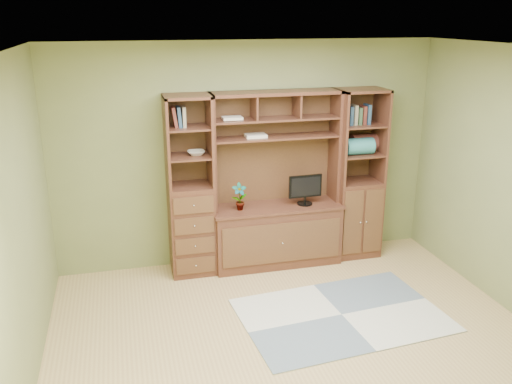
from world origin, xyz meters
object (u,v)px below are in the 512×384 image
object	(u,v)px
right_tower	(358,174)
monitor	(305,184)
left_tower	(190,187)
center_hutch	(277,182)

from	to	relation	value
right_tower	monitor	distance (m)	0.70
left_tower	monitor	xyz separation A→B (m)	(1.34, -0.07, -0.05)
left_tower	monitor	distance (m)	1.34
right_tower	monitor	world-z (taller)	right_tower
right_tower	monitor	size ratio (longest dim) A/B	4.16
right_tower	monitor	bearing A→B (deg)	-173.79
left_tower	right_tower	world-z (taller)	same
left_tower	monitor	size ratio (longest dim) A/B	4.16
right_tower	monitor	xyz separation A→B (m)	(-0.69, -0.07, -0.05)
center_hutch	right_tower	xyz separation A→B (m)	(1.02, 0.04, 0.00)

